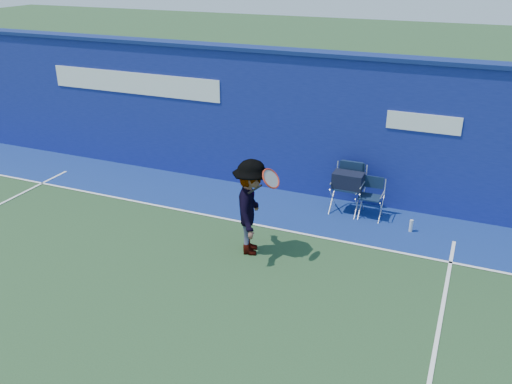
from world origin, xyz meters
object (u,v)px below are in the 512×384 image
at_px(water_bottle, 411,226).
at_px(tennis_player, 252,207).
at_px(directors_chair_left, 348,192).
at_px(directors_chair_right, 369,206).

distance_m(water_bottle, tennis_player, 3.21).
height_order(directors_chair_left, directors_chair_right, directors_chair_left).
bearing_deg(directors_chair_left, water_bottle, -15.69).
height_order(directors_chair_right, water_bottle, directors_chair_right).
relative_size(directors_chair_left, directors_chair_right, 1.25).
xyz_separation_m(directors_chair_left, water_bottle, (1.35, -0.38, -0.31)).
relative_size(directors_chair_right, tennis_player, 0.47).
bearing_deg(water_bottle, tennis_player, -143.39).
relative_size(directors_chair_left, tennis_player, 0.59).
bearing_deg(tennis_player, directors_chair_left, 62.69).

